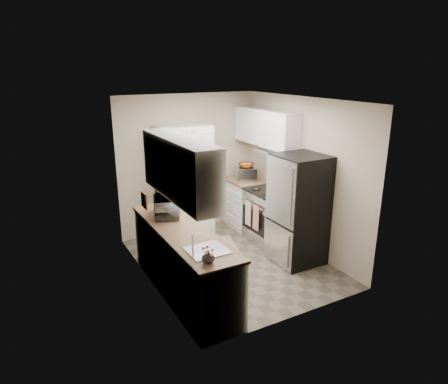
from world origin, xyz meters
The scene contains 16 objects.
ground centered at (0.00, 0.00, 0.00)m, with size 3.20×3.20×0.00m, color #665B4C.
room_shell centered at (-0.02, -0.01, 1.63)m, with size 2.64×3.24×2.52m.
pantry_cabinet centered at (-0.20, 1.32, 1.00)m, with size 0.90×0.55×2.00m, color white.
base_cabinet_left centered at (-0.99, -0.43, 0.44)m, with size 0.60×2.30×0.88m, color white.
countertop_left centered at (-0.99, -0.43, 0.90)m, with size 0.63×2.33×0.04m, color #846647.
base_cabinet_right centered at (0.99, 1.19, 0.44)m, with size 0.60×0.80×0.88m, color white.
countertop_right centered at (0.99, 1.19, 0.90)m, with size 0.63×0.83×0.04m, color #846647.
electric_range centered at (0.97, 0.39, 0.48)m, with size 0.71×0.78×1.13m.
refrigerator centered at (0.94, -0.41, 0.85)m, with size 0.70×0.72×1.70m, color #B7B7BC.
microwave centered at (-0.98, 0.13, 1.06)m, with size 0.50×0.34×0.28m, color silver.
wine_bottle centered at (-1.05, 0.36, 1.09)m, with size 0.09×0.09×0.34m, color black.
flower_vase centered at (-1.11, -1.42, 0.99)m, with size 0.14×0.14×0.15m, color silver.
cutting_board centered at (-0.81, 0.50, 1.06)m, with size 0.02×0.22×0.27m, color #4E9233.
toaster_oven centered at (0.96, 1.17, 1.05)m, with size 0.34×0.43×0.25m, color #AFAFB5.
fruit_basket centered at (0.96, 1.15, 1.23)m, with size 0.28×0.28×0.12m, color orange, non-canonical shape.
kitchen_mat centered at (0.07, 0.52, 0.01)m, with size 0.57×0.92×0.01m, color tan.
Camera 1 is at (-2.82, -4.89, 2.95)m, focal length 32.00 mm.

